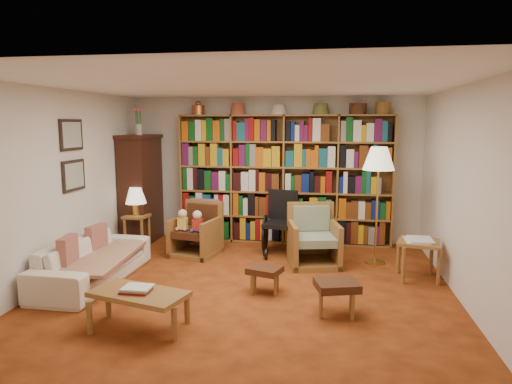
% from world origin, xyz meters
% --- Properties ---
extents(floor, '(5.00, 5.00, 0.00)m').
position_xyz_m(floor, '(0.00, 0.00, 0.00)').
color(floor, '#964217').
rests_on(floor, ground).
extents(ceiling, '(5.00, 5.00, 0.00)m').
position_xyz_m(ceiling, '(0.00, 0.00, 2.50)').
color(ceiling, white).
rests_on(ceiling, wall_back).
extents(wall_back, '(5.00, 0.00, 5.00)m').
position_xyz_m(wall_back, '(0.00, 2.50, 1.25)').
color(wall_back, silver).
rests_on(wall_back, floor).
extents(wall_front, '(5.00, 0.00, 5.00)m').
position_xyz_m(wall_front, '(0.00, -2.50, 1.25)').
color(wall_front, silver).
rests_on(wall_front, floor).
extents(wall_left, '(0.00, 5.00, 5.00)m').
position_xyz_m(wall_left, '(-2.50, 0.00, 1.25)').
color(wall_left, silver).
rests_on(wall_left, floor).
extents(wall_right, '(0.00, 5.00, 5.00)m').
position_xyz_m(wall_right, '(2.50, 0.00, 1.25)').
color(wall_right, silver).
rests_on(wall_right, floor).
extents(bookshelf, '(3.60, 0.30, 2.42)m').
position_xyz_m(bookshelf, '(0.20, 2.33, 1.17)').
color(bookshelf, '#9C6A30').
rests_on(bookshelf, floor).
extents(curio_cabinet, '(0.50, 0.95, 2.40)m').
position_xyz_m(curio_cabinet, '(-2.25, 2.00, 0.95)').
color(curio_cabinet, '#39180F').
rests_on(curio_cabinet, floor).
extents(framed_pictures, '(0.03, 0.52, 0.97)m').
position_xyz_m(framed_pictures, '(-2.48, 0.30, 1.62)').
color(framed_pictures, black).
rests_on(framed_pictures, wall_left).
extents(sofa, '(1.95, 0.78, 0.57)m').
position_xyz_m(sofa, '(-2.05, -0.07, 0.28)').
color(sofa, '#ECE2C8').
rests_on(sofa, floor).
extents(sofa_throw, '(0.94, 1.59, 0.04)m').
position_xyz_m(sofa_throw, '(-2.00, -0.07, 0.30)').
color(sofa_throw, beige).
rests_on(sofa_throw, sofa).
extents(cushion_left, '(0.16, 0.37, 0.36)m').
position_xyz_m(cushion_left, '(-2.18, 0.28, 0.45)').
color(cushion_left, maroon).
rests_on(cushion_left, sofa).
extents(cushion_right, '(0.17, 0.39, 0.38)m').
position_xyz_m(cushion_right, '(-2.18, -0.42, 0.45)').
color(cushion_right, maroon).
rests_on(cushion_right, sofa).
extents(side_table_lamp, '(0.39, 0.39, 0.56)m').
position_xyz_m(side_table_lamp, '(-2.15, 1.54, 0.40)').
color(side_table_lamp, '#9C6A30').
rests_on(side_table_lamp, floor).
extents(table_lamp, '(0.34, 0.34, 0.46)m').
position_xyz_m(table_lamp, '(-2.15, 1.54, 0.87)').
color(table_lamp, gold).
rests_on(table_lamp, side_table_lamp).
extents(armchair_leather, '(0.81, 0.83, 0.84)m').
position_xyz_m(armchair_leather, '(-1.09, 1.41, 0.35)').
color(armchair_leather, '#9C6A30').
rests_on(armchair_leather, floor).
extents(armchair_sage, '(0.86, 0.87, 0.88)m').
position_xyz_m(armchair_sage, '(0.77, 1.20, 0.33)').
color(armchair_sage, '#9C6A30').
rests_on(armchair_sage, floor).
extents(wheelchair, '(0.58, 0.80, 1.00)m').
position_xyz_m(wheelchair, '(0.24, 1.66, 0.45)').
color(wheelchair, black).
rests_on(wheelchair, floor).
extents(floor_lamp, '(0.46, 0.46, 1.72)m').
position_xyz_m(floor_lamp, '(1.66, 1.33, 1.48)').
color(floor_lamp, gold).
rests_on(floor_lamp, floor).
extents(side_table_papers, '(0.62, 0.62, 0.55)m').
position_xyz_m(side_table_papers, '(2.15, 0.70, 0.44)').
color(side_table_papers, '#9C6A30').
rests_on(side_table_papers, floor).
extents(footstool_a, '(0.46, 0.42, 0.32)m').
position_xyz_m(footstool_a, '(0.21, -0.11, 0.26)').
color(footstool_a, '#442712').
rests_on(footstool_a, floor).
extents(footstool_b, '(0.53, 0.48, 0.38)m').
position_xyz_m(footstool_b, '(1.07, -0.63, 0.31)').
color(footstool_b, '#442712').
rests_on(footstool_b, floor).
extents(coffee_table, '(1.05, 0.72, 0.44)m').
position_xyz_m(coffee_table, '(-0.89, -1.29, 0.34)').
color(coffee_table, '#9C6A30').
rests_on(coffee_table, floor).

